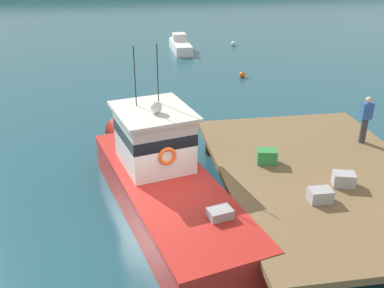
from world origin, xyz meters
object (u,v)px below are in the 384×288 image
object	(u,v)px
crate_stack_near_edge	(320,195)
crate_stack_mid_dock	(344,179)
deckhand_further_back	(365,119)
moored_boat_near_channel	(180,45)
mooring_buoy_channel_marker	(233,44)
crate_single_by_cleat	(267,156)
main_fishing_boat	(162,179)
mooring_buoy_outer	(242,75)

from	to	relation	value
crate_stack_near_edge	crate_stack_mid_dock	bearing A→B (deg)	33.87
deckhand_further_back	moored_boat_near_channel	world-z (taller)	deckhand_further_back
crate_stack_mid_dock	mooring_buoy_channel_marker	distance (m)	22.86
crate_stack_mid_dock	crate_stack_near_edge	distance (m)	1.20
deckhand_further_back	moored_boat_near_channel	xyz separation A→B (m)	(-3.70, 19.32, -1.66)
crate_single_by_cleat	moored_boat_near_channel	bearing A→B (deg)	90.03
main_fishing_boat	mooring_buoy_channel_marker	distance (m)	22.45
moored_boat_near_channel	crate_stack_mid_dock	bearing A→B (deg)	-85.50
crate_single_by_cleat	mooring_buoy_outer	world-z (taller)	crate_single_by_cleat
main_fishing_boat	deckhand_further_back	size ratio (longest dim) A/B	6.10
main_fishing_boat	crate_stack_near_edge	world-z (taller)	main_fishing_boat
crate_stack_near_edge	moored_boat_near_channel	size ratio (longest dim) A/B	0.13
crate_single_by_cleat	deckhand_further_back	size ratio (longest dim) A/B	0.37
crate_single_by_cleat	moored_boat_near_channel	distance (m)	20.31
moored_boat_near_channel	deckhand_further_back	bearing A→B (deg)	-79.15
crate_single_by_cleat	deckhand_further_back	bearing A→B (deg)	14.71
crate_stack_near_edge	mooring_buoy_channel_marker	distance (m)	23.64
crate_stack_near_edge	deckhand_further_back	world-z (taller)	deckhand_further_back
deckhand_further_back	main_fishing_boat	bearing A→B (deg)	-170.90
crate_single_by_cleat	moored_boat_near_channel	size ratio (longest dim) A/B	0.13
crate_stack_near_edge	deckhand_further_back	bearing A→B (deg)	48.13
crate_stack_mid_dock	moored_boat_near_channel	bearing A→B (deg)	94.50
mooring_buoy_outer	deckhand_further_back	bearing A→B (deg)	-85.23
mooring_buoy_channel_marker	moored_boat_near_channel	bearing A→B (deg)	-170.02
crate_stack_mid_dock	mooring_buoy_outer	xyz separation A→B (m)	(0.98, 14.55, -1.22)
moored_boat_near_channel	mooring_buoy_channel_marker	xyz separation A→B (m)	(4.18, 0.73, -0.22)
crate_single_by_cleat	crate_stack_near_edge	world-z (taller)	crate_single_by_cleat
crate_stack_near_edge	deckhand_further_back	size ratio (longest dim) A/B	0.37
crate_stack_mid_dock	moored_boat_near_channel	world-z (taller)	crate_stack_mid_dock
crate_stack_near_edge	mooring_buoy_channel_marker	bearing A→B (deg)	81.62
crate_single_by_cleat	crate_stack_mid_dock	xyz separation A→B (m)	(1.72, -1.67, -0.03)
mooring_buoy_outer	crate_stack_mid_dock	bearing A→B (deg)	-93.84
deckhand_further_back	crate_single_by_cleat	bearing A→B (deg)	-165.29
crate_stack_near_edge	mooring_buoy_channel_marker	xyz separation A→B (m)	(3.44, 23.36, -1.20)
moored_boat_near_channel	mooring_buoy_outer	bearing A→B (deg)	-69.93
main_fishing_boat	deckhand_further_back	xyz separation A→B (m)	(6.97, 1.12, 1.05)
crate_stack_mid_dock	mooring_buoy_outer	bearing A→B (deg)	86.16
deckhand_further_back	mooring_buoy_channel_marker	bearing A→B (deg)	88.64
main_fishing_boat	moored_boat_near_channel	distance (m)	20.70
deckhand_further_back	mooring_buoy_outer	world-z (taller)	deckhand_further_back
main_fishing_boat	crate_stack_mid_dock	size ratio (longest dim) A/B	16.58
crate_stack_near_edge	main_fishing_boat	bearing A→B (deg)	151.30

